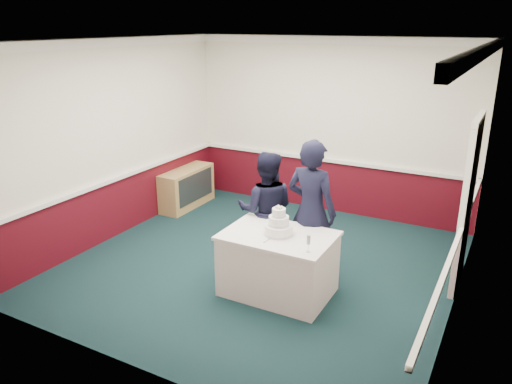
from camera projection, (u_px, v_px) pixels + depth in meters
The scene contains 9 objects.
ground at pixel (261, 265), 6.94m from camera, with size 5.00×5.00×0.00m, color #122B2C.
room_shell at pixel (287, 118), 6.78m from camera, with size 5.00×5.00×3.00m.
sideboard at pixel (187, 188), 9.05m from camera, with size 0.41×1.20×0.70m.
cake_table at pixel (278, 263), 6.11m from camera, with size 1.32×0.92×0.79m.
wedding_cake at pixel (279, 226), 5.95m from camera, with size 0.35×0.35×0.36m.
cake_knife at pixel (269, 240), 5.83m from camera, with size 0.01×0.22×0.01m, color silver.
champagne_flute at pixel (308, 240), 5.49m from camera, with size 0.05×0.05×0.21m.
person_man at pixel (266, 210), 6.71m from camera, with size 0.78×0.61×1.61m, color black.
person_woman at pixel (311, 211), 6.32m from camera, with size 0.68×0.45×1.87m, color black.
Camera 1 is at (2.90, -5.52, 3.21)m, focal length 35.00 mm.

